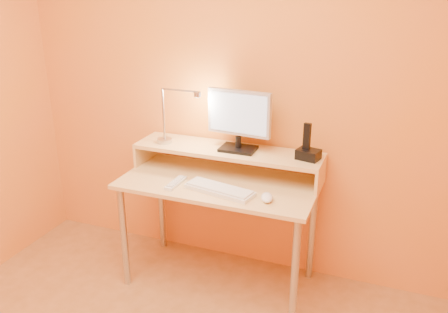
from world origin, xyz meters
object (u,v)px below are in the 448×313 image
at_px(keyboard, 219,190).
at_px(remote_control, 176,183).
at_px(lamp_base, 165,140).
at_px(monitor_panel, 239,113).
at_px(mouse, 267,197).
at_px(phone_dock, 308,154).

distance_m(keyboard, remote_control, 0.28).
bearing_deg(lamp_base, monitor_panel, 4.59).
relative_size(keyboard, remote_control, 2.11).
xyz_separation_m(lamp_base, mouse, (0.78, -0.28, -0.15)).
distance_m(lamp_base, remote_control, 0.37).
relative_size(lamp_base, keyboard, 0.24).
relative_size(phone_dock, mouse, 1.13).
xyz_separation_m(phone_dock, remote_control, (-0.73, -0.29, -0.18)).
bearing_deg(mouse, lamp_base, 142.62).
relative_size(lamp_base, mouse, 0.87).
relative_size(monitor_panel, lamp_base, 4.08).
xyz_separation_m(phone_dock, keyboard, (-0.45, -0.29, -0.18)).
bearing_deg(remote_control, keyboard, 0.93).
xyz_separation_m(keyboard, remote_control, (-0.28, 0.00, -0.00)).
xyz_separation_m(lamp_base, remote_control, (0.20, -0.26, -0.16)).
height_order(mouse, remote_control, mouse).
distance_m(phone_dock, remote_control, 0.81).
bearing_deg(lamp_base, remote_control, -51.97).
bearing_deg(phone_dock, lamp_base, -165.17).
relative_size(keyboard, mouse, 3.63).
height_order(keyboard, mouse, mouse).
height_order(phone_dock, remote_control, phone_dock).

